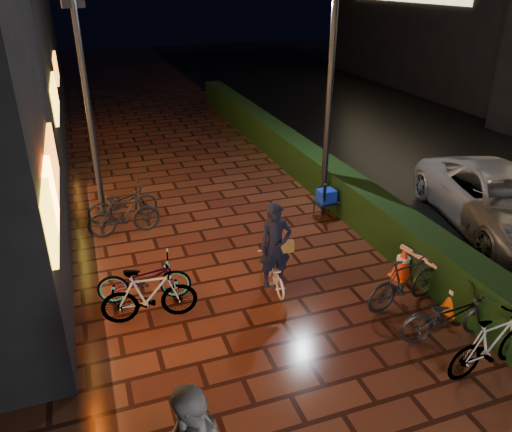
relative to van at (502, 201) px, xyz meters
name	(u,v)px	position (x,y,z in m)	size (l,w,h in m)	color
ground	(309,362)	(-6.24, -2.69, -0.74)	(80.00, 80.00, 0.00)	#381911
asphalt_road	(511,181)	(2.76, 2.31, -0.73)	(11.00, 60.00, 0.01)	black
hedge	(297,156)	(-2.94, 5.31, -0.24)	(0.70, 20.00, 1.00)	black
van	(502,201)	(0.00, 0.00, 0.00)	(2.42, 5.25, 1.46)	#9D9DA2
lamp_post_hedge	(330,88)	(-3.45, 2.47, 2.41)	(0.55, 0.22, 5.72)	black
lamp_post_sf	(88,103)	(-8.91, 3.94, 2.17)	(0.50, 0.24, 5.28)	black
cyclist	(275,258)	(-6.01, -0.56, -0.06)	(0.67, 1.30, 1.83)	silver
traffic_barrier	(428,277)	(-3.29, -1.70, -0.38)	(0.68, 1.74, 0.71)	#E6550C
cart_assembly	(326,198)	(-3.62, 1.97, -0.18)	(0.61, 0.63, 1.07)	black
parked_bikes_storefront	(133,242)	(-8.45, 1.40, -0.26)	(1.82, 5.02, 1.01)	black
parked_bikes_hedge	(446,312)	(-3.82, -2.86, -0.25)	(1.97, 2.56, 1.01)	black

